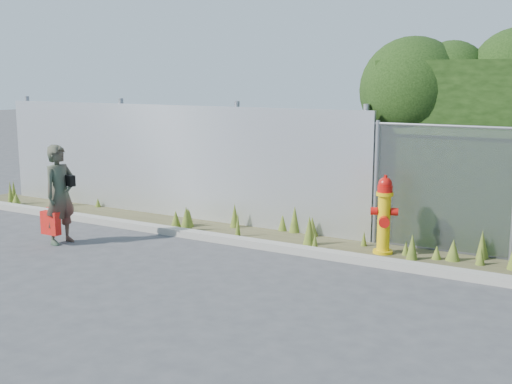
{
  "coord_description": "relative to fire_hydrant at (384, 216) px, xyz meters",
  "views": [
    {
      "loc": [
        4.54,
        -6.96,
        2.75
      ],
      "look_at": [
        -0.3,
        1.4,
        1.0
      ],
      "focal_mm": 45.0,
      "sensor_mm": 36.0,
      "label": 1
    }
  ],
  "objects": [
    {
      "name": "ground",
      "position": [
        -1.39,
        -2.43,
        -0.61
      ],
      "size": [
        80.0,
        80.0,
        0.0
      ],
      "primitive_type": "plane",
      "color": "#3A3B3D",
      "rests_on": "ground"
    },
    {
      "name": "fire_hydrant",
      "position": [
        0.0,
        0.0,
        0.0
      ],
      "size": [
        0.42,
        0.38,
        1.26
      ],
      "rotation": [
        0.0,
        0.0,
        0.35
      ],
      "color": "gold",
      "rests_on": "ground"
    },
    {
      "name": "corrugated_fence",
      "position": [
        -4.64,
        0.58,
        0.49
      ],
      "size": [
        8.5,
        0.21,
        2.3
      ],
      "color": "silver",
      "rests_on": "ground"
    },
    {
      "name": "curb",
      "position": [
        -1.39,
        -0.63,
        -0.55
      ],
      "size": [
        16.0,
        0.22,
        0.12
      ],
      "primitive_type": "cube",
      "color": "gray",
      "rests_on": "ground"
    },
    {
      "name": "woman",
      "position": [
        -4.86,
        -2.02,
        0.22
      ],
      "size": [
        0.41,
        0.61,
        1.65
      ],
      "primitive_type": "imported",
      "rotation": [
        0.0,
        0.0,
        1.54
      ],
      "color": "#0F6343",
      "rests_on": "ground"
    },
    {
      "name": "weed_strip",
      "position": [
        -1.17,
        0.01,
        -0.47
      ],
      "size": [
        16.0,
        1.3,
        0.54
      ],
      "color": "#413D25",
      "rests_on": "ground"
    },
    {
      "name": "black_shoulder_bag",
      "position": [
        -4.76,
        -1.91,
        0.44
      ],
      "size": [
        0.24,
        0.1,
        0.18
      ],
      "rotation": [
        0.0,
        0.0,
        -0.21
      ],
      "color": "black"
    },
    {
      "name": "red_tote_bag",
      "position": [
        -4.94,
        -2.18,
        -0.24
      ],
      "size": [
        0.35,
        0.13,
        0.46
      ],
      "rotation": [
        0.0,
        0.0,
        -0.0
      ],
      "color": "#9E2009"
    }
  ]
}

